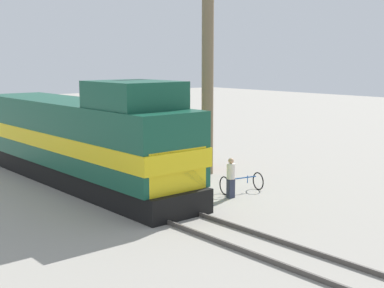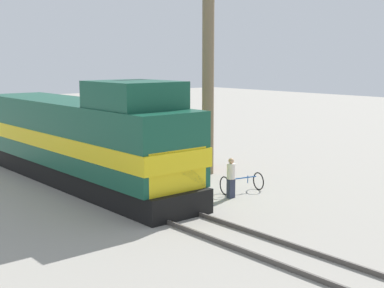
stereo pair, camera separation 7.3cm
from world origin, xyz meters
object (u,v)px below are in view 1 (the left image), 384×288
at_px(locomotive, 83,141).
at_px(bicycle, 242,183).
at_px(vendor_umbrella, 190,134).
at_px(utility_pole, 208,69).
at_px(billboard_sign, 157,112).
at_px(person_bystander, 231,176).

distance_m(locomotive, bicycle, 7.18).
bearing_deg(vendor_umbrella, utility_pole, -89.71).
relative_size(locomotive, utility_pole, 1.48).
distance_m(locomotive, billboard_sign, 6.85).
bearing_deg(bicycle, person_bystander, 121.05).
relative_size(person_bystander, bicycle, 0.88).
xyz_separation_m(utility_pole, bicycle, (-1.38, -3.69, -4.66)).
distance_m(billboard_sign, bicycle, 8.85).
relative_size(locomotive, person_bystander, 9.10).
bearing_deg(vendor_umbrella, locomotive, 175.24).
xyz_separation_m(locomotive, vendor_umbrella, (5.72, -0.48, -0.20)).
bearing_deg(locomotive, vendor_umbrella, -4.76).
relative_size(vendor_umbrella, billboard_sign, 0.57).
xyz_separation_m(billboard_sign, person_bystander, (-2.83, -8.70, -1.77)).
height_order(vendor_umbrella, bicycle, vendor_umbrella).
height_order(utility_pole, vendor_umbrella, utility_pole).
relative_size(utility_pole, person_bystander, 6.16).
bearing_deg(locomotive, billboard_sign, 24.81).
xyz_separation_m(utility_pole, vendor_umbrella, (-0.01, 1.32, -3.26)).
height_order(utility_pole, billboard_sign, utility_pole).
bearing_deg(person_bystander, locomotive, 119.91).
height_order(locomotive, bicycle, locomotive).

